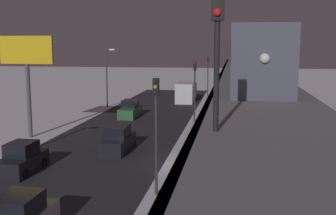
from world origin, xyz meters
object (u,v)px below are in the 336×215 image
Objects in this scene: rail_signal at (217,35)px; sedan_green at (130,110)px; traffic_light_far at (208,70)px; commercial_billboard at (27,60)px; traffic_light_distant at (215,64)px; sedan_black_2 at (118,141)px; traffic_light_near at (156,120)px; sedan_black at (22,160)px; traffic_light_mid at (195,83)px; subway_train at (247,51)px; box_truck at (186,92)px.

sedan_green is at bearing -71.82° from rail_signal.
commercial_billboard is (13.72, 31.70, 2.63)m from traffic_light_far.
sedan_black_2 is at bearing 85.31° from traffic_light_distant.
traffic_light_near is at bearing -62.13° from sedan_black_2.
sedan_black is 21.33m from sedan_green.
traffic_light_distant is at bearing -104.31° from commercial_billboard.
sedan_green is 8.45m from traffic_light_mid.
subway_train is 7.50× the size of box_truck.
sedan_green is at bearing -118.33° from commercial_billboard.
sedan_green is at bearing -72.62° from traffic_light_near.
traffic_light_far is at bearing -90.00° from traffic_light_mid.
sedan_black_2 is 0.73× the size of traffic_light_distant.
traffic_light_far is (3.57, -53.87, -4.22)m from rail_signal.
traffic_light_near and traffic_light_distant have the same top height.
traffic_light_near reaches higher than sedan_green.
traffic_light_mid and traffic_light_distant have the same top height.
subway_train reaches higher than sedan_black.
rail_signal is 48.83m from box_truck.
traffic_light_far reaches higher than box_truck.
traffic_light_distant is (0.00, -66.18, 0.00)m from traffic_light_near.
traffic_light_distant is at bearing -82.66° from subway_train.
box_truck is (-4.80, -14.20, 0.55)m from sedan_green.
commercial_billboard reaches higher than traffic_light_distant.
subway_train is at bearing 105.36° from traffic_light_far.
rail_signal is 0.62× the size of traffic_light_distant.
sedan_green is 15.00m from box_truck.
traffic_light_distant is at bearing -87.31° from rail_signal.
traffic_light_distant reaches higher than sedan_black_2.
commercial_billboard is at bearing -52.06° from rail_signal.
sedan_black is 12.27m from commercial_billboard.
traffic_light_near is 0.72× the size of commercial_billboard.
sedan_black is at bearing 77.34° from traffic_light_far.
box_truck is at bearing -85.95° from traffic_light_near.
box_truck is 38.36m from traffic_light_near.
subway_train reaches higher than sedan_black_2.
traffic_light_far is at bearing -74.64° from subway_train.
sedan_black_2 is (-4.60, -6.18, 0.01)m from sedan_black.
traffic_light_distant is (0.00, -22.06, 0.00)m from traffic_light_far.
traffic_light_far is (5.35, -19.47, -3.28)m from subway_train.
traffic_light_near and traffic_light_mid have the same top height.
commercial_billboard reaches higher than traffic_light_mid.
box_truck is 28.30m from traffic_light_distant.
sedan_black is 0.46× the size of commercial_billboard.
rail_signal is 0.86× the size of sedan_green.
rail_signal is 0.86× the size of sedan_black_2.
sedan_black_2 is 57.59m from traffic_light_distant.
subway_train is at bearing 120.78° from box_truck.
traffic_light_mid is (-2.70, 16.10, 2.85)m from box_truck.
subway_train is at bearing -92.96° from rail_signal.
sedan_black is (14.65, 21.94, -6.69)m from subway_train.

